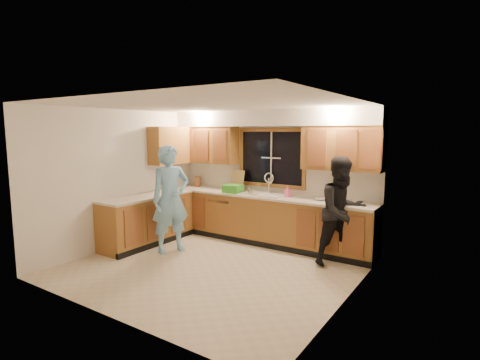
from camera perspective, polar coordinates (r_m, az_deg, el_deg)
name	(u,v)px	position (r m, az deg, el deg)	size (l,w,h in m)	color
floor	(212,267)	(6.01, -4.24, -13.11)	(4.20, 4.20, 0.00)	beige
ceiling	(211,105)	(5.65, -4.48, 11.39)	(4.20, 4.20, 0.00)	silver
wall_back	(271,176)	(7.28, 4.82, 0.64)	(4.20, 4.20, 0.00)	silver
wall_left	(120,179)	(7.17, -17.77, 0.20)	(3.80, 3.80, 0.00)	silver
wall_right	(349,203)	(4.73, 16.25, -3.32)	(3.80, 3.80, 0.00)	silver
base_cabinets_back	(263,220)	(7.16, 3.60, -6.04)	(4.20, 0.60, 0.88)	#9D662D
base_cabinets_left	(148,220)	(7.31, -13.88, -5.98)	(0.60, 1.90, 0.88)	#9D662D
countertop_back	(263,196)	(7.06, 3.57, -2.44)	(4.20, 0.63, 0.04)	beige
countertop_left	(148,196)	(7.21, -13.92, -2.44)	(0.63, 1.90, 0.04)	beige
upper_cabinets_left	(208,145)	(7.88, -4.89, 5.35)	(1.35, 0.33, 0.75)	#9D662D
upper_cabinets_right	(342,148)	(6.52, 15.28, 4.68)	(1.35, 0.33, 0.75)	#9D662D
upper_cabinets_return	(169,145)	(7.75, -10.70, 5.21)	(0.33, 0.90, 0.75)	#9D662D
soffit	(268,118)	(7.08, 4.23, 9.37)	(4.20, 0.35, 0.30)	silver
window_frame	(271,158)	(7.24, 4.82, 3.38)	(1.44, 0.03, 1.14)	black
sink	(264,198)	(7.08, 3.64, -2.69)	(0.86, 0.52, 0.57)	white
dishwasher	(227,216)	(7.61, -2.03, -5.47)	(0.60, 0.56, 0.82)	silver
stove	(123,226)	(6.94, -17.36, -6.73)	(0.58, 0.75, 0.90)	silver
man	(171,199)	(6.63, -10.54, -2.87)	(0.68, 0.45, 1.87)	#75B2DD
woman	(342,211)	(6.09, 15.30, -4.65)	(0.84, 0.65, 1.72)	black
knife_block	(197,182)	(8.13, -6.50, -0.26)	(0.12, 0.10, 0.21)	brown
cutting_board	(237,180)	(7.52, -0.40, -0.06)	(0.31, 0.02, 0.42)	tan
dish_crate	(233,189)	(7.30, -1.07, -1.32)	(0.33, 0.31, 0.15)	green
soap_bottle	(288,191)	(6.87, 7.28, -1.70)	(0.09, 0.10, 0.21)	#DC5388
bowl	(320,199)	(6.64, 12.13, -2.83)	(0.20, 0.20, 0.05)	silver
can_left	(250,191)	(7.07, 1.51, -1.70)	(0.07, 0.07, 0.13)	#BAAA8F
can_right	(250,192)	(7.00, 1.56, -1.88)	(0.06, 0.06, 0.11)	#BAAA8F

